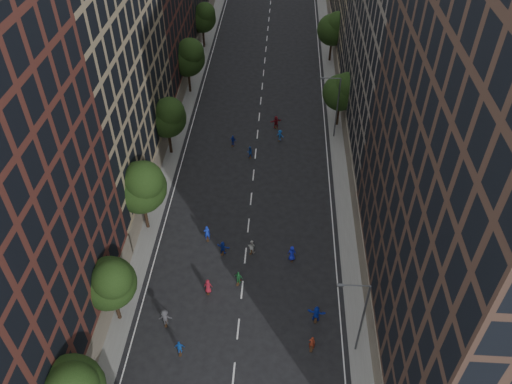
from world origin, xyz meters
TOP-DOWN VIEW (x-y plane):
  - ground at (0.00, 40.00)m, footprint 240.00×240.00m
  - sidewalk_left at (-12.00, 47.50)m, footprint 4.00×105.00m
  - sidewalk_right at (12.00, 47.50)m, footprint 4.00×105.00m
  - bldg_left_b at (-19.00, 35.00)m, footprint 14.00×26.00m
  - bldg_right_a at (19.00, 15.00)m, footprint 14.00×30.00m
  - bldg_right_b at (19.00, 44.00)m, footprint 14.00×28.00m
  - tree_left_1 at (-11.02, 13.86)m, footprint 4.80×4.80m
  - tree_left_2 at (-10.99, 25.83)m, footprint 5.60×5.60m
  - tree_left_3 at (-11.02, 39.85)m, footprint 5.00×5.00m
  - tree_left_4 at (-11.00, 55.84)m, footprint 5.40×5.40m
  - tree_left_5 at (-11.02, 71.86)m, footprint 4.80×4.80m
  - tree_right_a at (11.38, 47.85)m, footprint 5.00×5.00m
  - tree_right_b at (11.39, 67.85)m, footprint 5.20×5.20m
  - streetlamp_near at (10.37, 12.00)m, footprint 2.64×0.22m
  - streetlamp_far at (10.37, 45.00)m, footprint 2.64×0.22m
  - skater_4 at (-4.90, 10.80)m, footprint 0.95×0.47m
  - skater_5 at (7.17, 14.92)m, footprint 1.76×0.80m
  - skater_6 at (-3.29, 17.55)m, footprint 0.83×0.55m
  - skater_7 at (6.70, 11.89)m, footprint 0.65×0.48m
  - skater_8 at (0.62, 23.03)m, footprint 0.97×0.86m
  - skater_9 at (-6.74, 13.66)m, footprint 1.31×0.85m
  - skater_10 at (-0.40, 18.81)m, footprint 1.00×0.67m
  - skater_11 at (-2.39, 22.72)m, footprint 1.54×0.90m
  - skater_12 at (4.88, 22.26)m, footprint 0.92×0.64m
  - skater_13 at (-4.32, 24.61)m, footprint 0.79×0.62m
  - skater_14 at (-0.72, 39.76)m, footprint 0.88×0.76m
  - skater_15 at (3.16, 43.76)m, footprint 1.16×0.95m
  - skater_16 at (-3.14, 42.17)m, footprint 0.98×0.66m
  - skater_17 at (2.52, 46.79)m, footprint 1.77×1.12m

SIDE VIEW (x-z plane):
  - ground at x=0.00m, z-range 0.00..0.00m
  - sidewalk_left at x=-12.00m, z-range 0.00..0.15m
  - sidewalk_right at x=12.00m, z-range 0.00..0.15m
  - skater_16 at x=-3.14m, z-range 0.00..1.54m
  - skater_14 at x=-0.72m, z-range 0.00..1.54m
  - skater_4 at x=-4.90m, z-range 0.00..1.56m
  - skater_15 at x=3.16m, z-range 0.00..1.57m
  - skater_11 at x=-2.39m, z-range 0.00..1.58m
  - skater_10 at x=-0.40m, z-range 0.00..1.58m
  - skater_7 at x=6.70m, z-range 0.00..1.64m
  - skater_8 at x=0.62m, z-range 0.00..1.67m
  - skater_6 at x=-3.29m, z-range 0.00..1.67m
  - skater_12 at x=4.88m, z-range 0.00..1.81m
  - skater_17 at x=2.52m, z-range 0.00..1.82m
  - skater_5 at x=7.17m, z-range 0.00..1.83m
  - skater_9 at x=-6.74m, z-range 0.00..1.91m
  - skater_13 at x=-4.32m, z-range 0.00..1.91m
  - streetlamp_near at x=10.37m, z-range 0.64..9.70m
  - streetlamp_far at x=10.37m, z-range 0.64..9.70m
  - tree_left_1 at x=-11.02m, z-range 1.45..9.66m
  - tree_right_a at x=11.38m, z-range 1.43..9.83m
  - tree_left_5 at x=-11.02m, z-range 1.51..9.84m
  - tree_left_3 at x=-11.02m, z-range 1.53..10.11m
  - tree_right_b at x=11.39m, z-range 1.54..10.37m
  - tree_left_4 at x=-11.00m, z-range 1.56..10.63m
  - tree_left_2 at x=-10.99m, z-range 1.63..11.08m
  - bldg_right_b at x=19.00m, z-range 0.00..33.00m
  - bldg_left_b at x=-19.00m, z-range 0.00..34.00m
  - bldg_right_a at x=19.00m, z-range 0.00..36.00m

